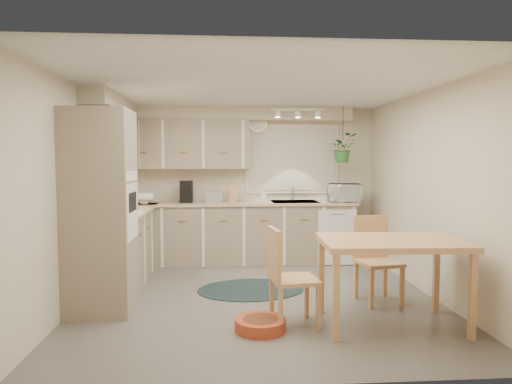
# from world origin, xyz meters

# --- Properties ---
(floor) EXTENTS (4.20, 4.20, 0.00)m
(floor) POSITION_xyz_m (0.00, 0.00, 0.00)
(floor) COLOR #605A55
(floor) RESTS_ON ground
(ceiling) EXTENTS (4.20, 4.20, 0.00)m
(ceiling) POSITION_xyz_m (0.00, 0.00, 2.40)
(ceiling) COLOR silver
(ceiling) RESTS_ON wall_back
(wall_back) EXTENTS (4.00, 0.04, 2.40)m
(wall_back) POSITION_xyz_m (0.00, 2.10, 1.20)
(wall_back) COLOR beige
(wall_back) RESTS_ON floor
(wall_front) EXTENTS (4.00, 0.04, 2.40)m
(wall_front) POSITION_xyz_m (0.00, -2.10, 1.20)
(wall_front) COLOR beige
(wall_front) RESTS_ON floor
(wall_left) EXTENTS (0.04, 4.20, 2.40)m
(wall_left) POSITION_xyz_m (-2.00, 0.00, 1.20)
(wall_left) COLOR beige
(wall_left) RESTS_ON floor
(wall_right) EXTENTS (0.04, 4.20, 2.40)m
(wall_right) POSITION_xyz_m (2.00, 0.00, 1.20)
(wall_right) COLOR beige
(wall_right) RESTS_ON floor
(base_cab_left) EXTENTS (0.60, 1.85, 0.90)m
(base_cab_left) POSITION_xyz_m (-1.70, 0.88, 0.45)
(base_cab_left) COLOR gray
(base_cab_left) RESTS_ON floor
(base_cab_back) EXTENTS (3.60, 0.60, 0.90)m
(base_cab_back) POSITION_xyz_m (-0.20, 1.80, 0.45)
(base_cab_back) COLOR gray
(base_cab_back) RESTS_ON floor
(counter_left) EXTENTS (0.64, 1.89, 0.04)m
(counter_left) POSITION_xyz_m (-1.69, 0.88, 0.92)
(counter_left) COLOR beige
(counter_left) RESTS_ON base_cab_left
(counter_back) EXTENTS (3.64, 0.64, 0.04)m
(counter_back) POSITION_xyz_m (-0.20, 1.79, 0.92)
(counter_back) COLOR beige
(counter_back) RESTS_ON base_cab_back
(oven_stack) EXTENTS (0.65, 0.65, 2.10)m
(oven_stack) POSITION_xyz_m (-1.68, -0.38, 1.05)
(oven_stack) COLOR gray
(oven_stack) RESTS_ON floor
(wall_oven_face) EXTENTS (0.02, 0.56, 0.58)m
(wall_oven_face) POSITION_xyz_m (-1.35, -0.38, 1.05)
(wall_oven_face) COLOR silver
(wall_oven_face) RESTS_ON oven_stack
(upper_cab_left) EXTENTS (0.35, 2.00, 0.75)m
(upper_cab_left) POSITION_xyz_m (-1.82, 1.00, 1.83)
(upper_cab_left) COLOR gray
(upper_cab_left) RESTS_ON wall_left
(upper_cab_back) EXTENTS (2.00, 0.35, 0.75)m
(upper_cab_back) POSITION_xyz_m (-1.00, 1.93, 1.83)
(upper_cab_back) COLOR gray
(upper_cab_back) RESTS_ON wall_back
(soffit_left) EXTENTS (0.30, 2.00, 0.20)m
(soffit_left) POSITION_xyz_m (-1.85, 1.00, 2.30)
(soffit_left) COLOR beige
(soffit_left) RESTS_ON wall_left
(soffit_back) EXTENTS (3.60, 0.30, 0.20)m
(soffit_back) POSITION_xyz_m (-0.20, 1.95, 2.30)
(soffit_back) COLOR beige
(soffit_back) RESTS_ON wall_back
(cooktop) EXTENTS (0.52, 0.58, 0.02)m
(cooktop) POSITION_xyz_m (-1.68, 0.30, 0.94)
(cooktop) COLOR silver
(cooktop) RESTS_ON counter_left
(range_hood) EXTENTS (0.40, 0.60, 0.14)m
(range_hood) POSITION_xyz_m (-1.70, 0.30, 1.40)
(range_hood) COLOR silver
(range_hood) RESTS_ON upper_cab_left
(window_blinds) EXTENTS (1.40, 0.02, 1.00)m
(window_blinds) POSITION_xyz_m (0.70, 2.07, 1.60)
(window_blinds) COLOR silver
(window_blinds) RESTS_ON wall_back
(window_frame) EXTENTS (1.50, 0.02, 1.10)m
(window_frame) POSITION_xyz_m (0.70, 2.08, 1.60)
(window_frame) COLOR silver
(window_frame) RESTS_ON wall_back
(sink) EXTENTS (0.70, 0.48, 0.10)m
(sink) POSITION_xyz_m (0.70, 1.80, 0.90)
(sink) COLOR #999BA0
(sink) RESTS_ON counter_back
(dishwasher_front) EXTENTS (0.58, 0.02, 0.83)m
(dishwasher_front) POSITION_xyz_m (1.30, 1.49, 0.42)
(dishwasher_front) COLOR silver
(dishwasher_front) RESTS_ON base_cab_back
(track_light_bar) EXTENTS (0.80, 0.04, 0.04)m
(track_light_bar) POSITION_xyz_m (0.70, 1.55, 2.33)
(track_light_bar) COLOR silver
(track_light_bar) RESTS_ON ceiling
(wall_clock) EXTENTS (0.30, 0.03, 0.30)m
(wall_clock) POSITION_xyz_m (0.15, 2.07, 2.18)
(wall_clock) COLOR gold
(wall_clock) RESTS_ON wall_back
(dining_table) EXTENTS (1.36, 0.95, 0.83)m
(dining_table) POSITION_xyz_m (1.19, -0.99, 0.42)
(dining_table) COLOR tan
(dining_table) RESTS_ON floor
(chair_left) EXTENTS (0.49, 0.49, 0.94)m
(chair_left) POSITION_xyz_m (0.27, -0.92, 0.47)
(chair_left) COLOR tan
(chair_left) RESTS_ON floor
(chair_back) EXTENTS (0.51, 0.51, 0.95)m
(chair_back) POSITION_xyz_m (1.31, -0.30, 0.48)
(chair_back) COLOR tan
(chair_back) RESTS_ON floor
(braided_rug) EXTENTS (1.39, 1.10, 0.01)m
(braided_rug) POSITION_xyz_m (-0.07, 0.30, 0.01)
(braided_rug) COLOR black
(braided_rug) RESTS_ON floor
(pet_bed) EXTENTS (0.56, 0.56, 0.11)m
(pet_bed) POSITION_xyz_m (-0.07, -1.04, 0.06)
(pet_bed) COLOR #B23B23
(pet_bed) RESTS_ON floor
(microwave) EXTENTS (0.53, 0.34, 0.34)m
(microwave) POSITION_xyz_m (1.46, 1.70, 1.11)
(microwave) COLOR silver
(microwave) RESTS_ON counter_back
(soap_bottle) EXTENTS (0.11, 0.19, 0.08)m
(soap_bottle) POSITION_xyz_m (0.24, 1.95, 0.98)
(soap_bottle) COLOR silver
(soap_bottle) RESTS_ON counter_back
(hanging_plant) EXTENTS (0.50, 0.53, 0.34)m
(hanging_plant) POSITION_xyz_m (1.42, 1.70, 1.72)
(hanging_plant) COLOR #2C6F2C
(hanging_plant) RESTS_ON ceiling
(coffee_maker) EXTENTS (0.19, 0.23, 0.33)m
(coffee_maker) POSITION_xyz_m (-0.96, 1.80, 1.11)
(coffee_maker) COLOR black
(coffee_maker) RESTS_ON counter_back
(toaster) EXTENTS (0.27, 0.16, 0.16)m
(toaster) POSITION_xyz_m (-0.54, 1.82, 1.02)
(toaster) COLOR #999BA0
(toaster) RESTS_ON counter_back
(knife_block) EXTENTS (0.11, 0.11, 0.24)m
(knife_block) POSITION_xyz_m (-0.25, 1.85, 1.06)
(knife_block) COLOR tan
(knife_block) RESTS_ON counter_back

